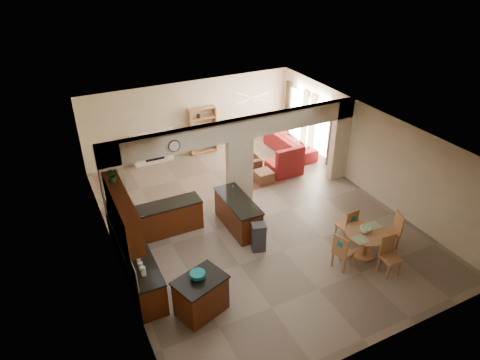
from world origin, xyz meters
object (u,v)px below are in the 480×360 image
dining_table (366,240)px  sofa (290,144)px  kitchen_island (201,295)px  armchair (250,165)px

dining_table → sofa: 6.24m
dining_table → kitchen_island: bearing=178.6°
dining_table → sofa: bearing=75.8°
sofa → armchair: size_ratio=3.45×
dining_table → sofa: dining_table is taller
kitchen_island → armchair: bearing=34.4°
dining_table → sofa: (1.53, 6.05, -0.15)m
kitchen_island → armchair: kitchen_island is taller
sofa → armchair: (-2.14, -0.79, -0.03)m
armchair → sofa: bearing=-156.7°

